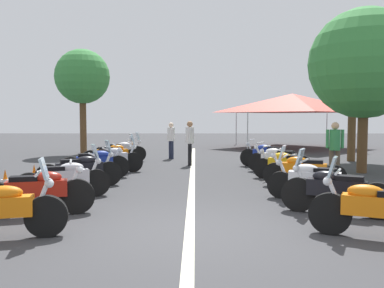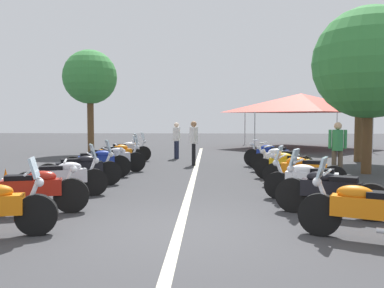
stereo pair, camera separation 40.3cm
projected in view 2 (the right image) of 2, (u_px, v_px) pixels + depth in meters
name	position (u px, v px, depth m)	size (l,w,h in m)	color
ground_plane	(179.00, 232.00, 6.58)	(80.00, 80.00, 0.00)	#38383A
lane_centre_stripe	(193.00, 179.00, 12.14)	(24.01, 0.16, 0.01)	beige
motorcycle_left_row_1	(33.00, 190.00, 7.73)	(0.82, 2.02, 1.01)	black
motorcycle_left_row_2	(63.00, 177.00, 9.35)	(1.05, 1.94, 1.20)	black
motorcycle_left_row_3	(81.00, 169.00, 10.81)	(1.08, 2.05, 1.21)	black
motorcycle_left_row_4	(97.00, 163.00, 12.34)	(0.89, 1.97, 1.02)	black
motorcycle_left_row_5	(113.00, 158.00, 13.62)	(0.90, 2.14, 1.22)	black
motorcycle_left_row_6	(117.00, 154.00, 15.19)	(1.01, 2.06, 1.21)	black
motorcycle_left_row_7	(126.00, 151.00, 16.83)	(0.96, 2.07, 1.21)	black
motorcycle_right_row_0	(365.00, 210.00, 6.06)	(1.01, 1.88, 1.21)	black
motorcycle_right_row_1	(329.00, 191.00, 7.61)	(1.06, 1.91, 1.22)	black
motorcycle_right_row_2	(310.00, 180.00, 8.97)	(0.96, 1.97, 1.19)	black
motorcycle_right_row_3	(303.00, 171.00, 10.55)	(0.97, 2.02, 0.99)	black
motorcycle_right_row_4	(288.00, 165.00, 11.92)	(1.12, 1.91, 0.98)	black
motorcycle_right_row_5	(281.00, 159.00, 13.39)	(1.16, 1.90, 0.99)	black
motorcycle_right_row_6	(272.00, 155.00, 14.90)	(1.07, 2.00, 1.01)	black
traffic_cone_0	(35.00, 176.00, 10.75)	(0.36, 0.36, 0.61)	orange
traffic_cone_2	(6.00, 182.00, 9.79)	(0.36, 0.36, 0.61)	orange
bystander_0	(194.00, 139.00, 15.61)	(0.53, 0.32, 1.67)	black
bystander_1	(338.00, 146.00, 12.31)	(0.32, 0.53, 1.67)	brown
bystander_2	(176.00, 138.00, 18.10)	(0.48, 0.32, 1.59)	#1E2338
roadside_tree_0	(90.00, 78.00, 20.54)	(2.67, 2.67, 5.14)	brown
roadside_tree_1	(369.00, 63.00, 13.15)	(3.54, 3.54, 5.31)	brown
roadside_tree_2	(360.00, 67.00, 16.71)	(2.92, 2.92, 5.34)	brown
event_tent	(301.00, 103.00, 24.20)	(6.67, 6.67, 3.20)	#E54C3F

